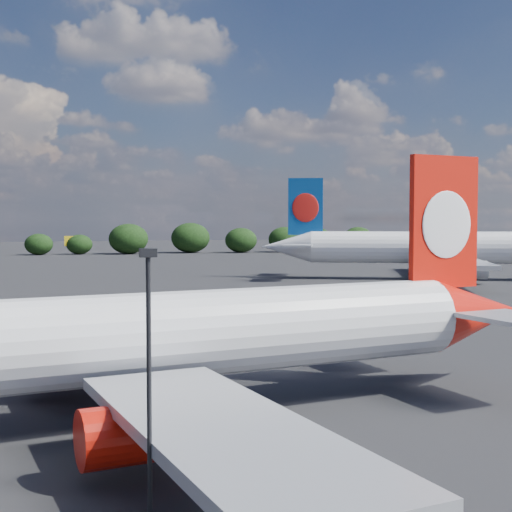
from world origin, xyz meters
name	(u,v)px	position (x,y,z in m)	size (l,w,h in m)	color
ground	(25,302)	(0.00, 60.00, 0.00)	(500.00, 500.00, 0.00)	black
qantas_airliner	(193,336)	(9.16, 1.18, 4.42)	(44.41, 42.36, 14.50)	silver
china_southern_airliner	(423,248)	(65.93, 74.57, 5.42)	(51.84, 49.97, 17.80)	silver
apron_lamp_post	(149,378)	(4.75, -12.59, 5.46)	(0.55, 0.30, 9.65)	black
billboard_yellow	(73,241)	(12.00, 182.00, 3.87)	(5.00, 0.30, 5.50)	gold
horizon_treeline	(66,241)	(9.97, 180.44, 4.06)	(202.99, 14.24, 9.35)	black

